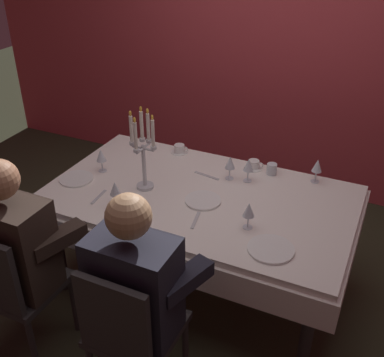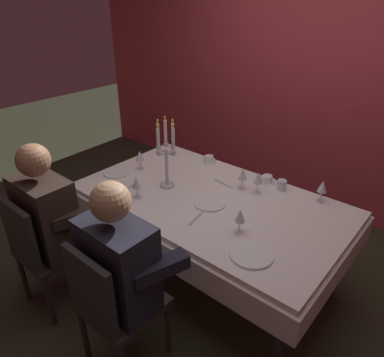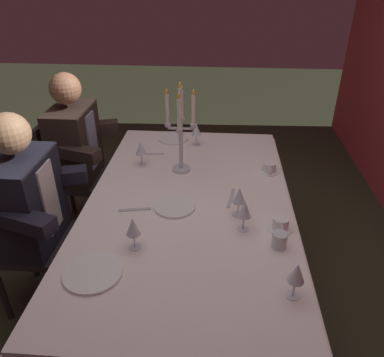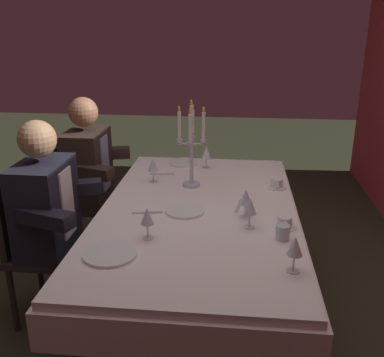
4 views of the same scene
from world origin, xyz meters
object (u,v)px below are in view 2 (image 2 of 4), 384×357
object	(u,v)px
dining_table	(209,211)
wine_glass_1	(322,187)
wine_glass_4	(140,156)
wine_glass_0	(243,175)
dinner_plate_1	(117,172)
candelabra	(166,155)
wine_glass_3	(136,183)
wine_glass_2	(240,216)
water_tumbler_0	(282,185)
dinner_plate_2	(210,203)
coffee_cup_0	(209,159)
coffee_cup_1	(267,180)
seated_diner_1	(117,265)
dinner_plate_0	(251,254)
seated_diner_0	(45,215)
wine_glass_5	(258,178)

from	to	relation	value
dining_table	wine_glass_1	bearing A→B (deg)	36.55
wine_glass_1	wine_glass_4	world-z (taller)	same
wine_glass_0	dinner_plate_1	bearing A→B (deg)	-154.00
candelabra	wine_glass_3	size ratio (longest dim) A/B	3.38
wine_glass_2	water_tumbler_0	world-z (taller)	wine_glass_2
water_tumbler_0	dinner_plate_2	bearing A→B (deg)	-118.63
wine_glass_2	coffee_cup_0	world-z (taller)	wine_glass_2
wine_glass_2	dining_table	bearing A→B (deg)	151.74
wine_glass_1	wine_glass_3	world-z (taller)	same
wine_glass_3	coffee_cup_1	bearing A→B (deg)	53.01
water_tumbler_0	wine_glass_2	bearing A→B (deg)	-84.91
wine_glass_0	seated_diner_1	world-z (taller)	seated_diner_1
dinner_plate_0	wine_glass_0	size ratio (longest dim) A/B	1.52
water_tumbler_0	dining_table	bearing A→B (deg)	-127.08
dinner_plate_2	dinner_plate_1	bearing A→B (deg)	-172.62
dinner_plate_1	seated_diner_0	world-z (taller)	seated_diner_0
wine_glass_1	wine_glass_3	bearing A→B (deg)	-142.17
coffee_cup_1	seated_diner_0	xyz separation A→B (m)	(-0.90, -1.35, -0.03)
dinner_plate_1	coffee_cup_0	distance (m)	0.78
wine_glass_4	wine_glass_0	bearing A→B (deg)	18.18
wine_glass_3	dinner_plate_0	bearing A→B (deg)	-1.09
wine_glass_3	coffee_cup_1	size ratio (longest dim) A/B	1.24
candelabra	wine_glass_2	distance (m)	0.77
wine_glass_3	seated_diner_1	bearing A→B (deg)	-50.61
dinner_plate_2	wine_glass_4	bearing A→B (deg)	175.44
seated_diner_0	wine_glass_3	bearing A→B (deg)	61.75
wine_glass_4	wine_glass_5	size ratio (longest dim) A/B	1.00
dining_table	dinner_plate_1	distance (m)	0.84
dinner_plate_1	water_tumbler_0	xyz separation A→B (m)	(1.15, 0.62, 0.03)
wine_glass_5	coffee_cup_0	xyz separation A→B (m)	(-0.59, 0.18, -0.09)
wine_glass_5	water_tumbler_0	world-z (taller)	wine_glass_5
dinner_plate_1	wine_glass_0	distance (m)	1.02
dining_table	dinner_plate_1	xyz separation A→B (m)	(-0.81, -0.18, 0.13)
dinner_plate_2	wine_glass_0	distance (m)	0.35
wine_glass_1	water_tumbler_0	xyz separation A→B (m)	(-0.29, -0.02, -0.08)
wine_glass_3	water_tumbler_0	xyz separation A→B (m)	(0.73, 0.77, -0.08)
candelabra	water_tumbler_0	world-z (taller)	candelabra
wine_glass_4	dinner_plate_1	bearing A→B (deg)	-116.92
wine_glass_0	wine_glass_5	world-z (taller)	same
wine_glass_1	seated_diner_1	xyz separation A→B (m)	(-0.57, -1.35, -0.12)
dining_table	wine_glass_0	size ratio (longest dim) A/B	11.83
wine_glass_4	coffee_cup_1	size ratio (longest dim) A/B	1.24
dinner_plate_1	coffee_cup_0	bearing A→B (deg)	55.81
dinner_plate_1	seated_diner_1	distance (m)	1.12
dinner_plate_0	wine_glass_3	world-z (taller)	wine_glass_3
coffee_cup_0	seated_diner_1	bearing A→B (deg)	-72.51
dinner_plate_0	dinner_plate_1	world-z (taller)	same
wine_glass_3	seated_diner_1	xyz separation A→B (m)	(0.45, -0.55, -0.12)
dining_table	wine_glass_5	distance (m)	0.43
dining_table	seated_diner_1	distance (m)	0.89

